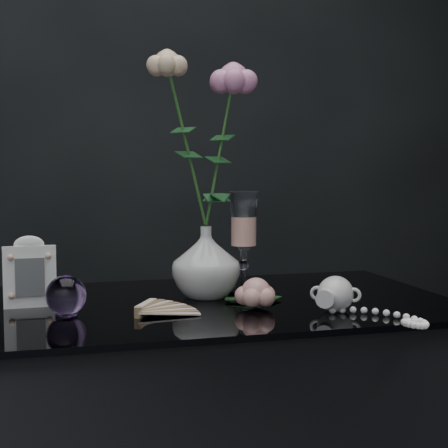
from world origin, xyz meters
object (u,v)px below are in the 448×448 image
object	(u,v)px
vase	(206,262)
paperweight	(66,295)
loose_rose	(256,293)
pearl_jar	(335,292)
picture_frame	(30,272)
wine_glass	(244,243)

from	to	relation	value
vase	paperweight	world-z (taller)	vase
paperweight	loose_rose	size ratio (longest dim) A/B	0.42
vase	loose_rose	size ratio (longest dim) A/B	0.85
loose_rose	pearl_jar	xyz separation A→B (m)	(0.14, -0.06, 0.01)
picture_frame	pearl_jar	size ratio (longest dim) A/B	0.57
vase	paperweight	xyz separation A→B (m)	(-0.29, -0.10, -0.04)
pearl_jar	loose_rose	bearing A→B (deg)	-172.58
paperweight	pearl_jar	bearing A→B (deg)	-10.68
vase	picture_frame	bearing A→B (deg)	-178.73
picture_frame	paperweight	world-z (taller)	picture_frame
paperweight	pearl_jar	distance (m)	0.50
vase	picture_frame	distance (m)	0.36
wine_glass	loose_rose	distance (m)	0.18
picture_frame	pearl_jar	xyz separation A→B (m)	(0.56, -0.19, -0.03)
vase	paperweight	distance (m)	0.31
wine_glass	picture_frame	xyz separation A→B (m)	(-0.44, -0.03, -0.04)
wine_glass	paperweight	xyz separation A→B (m)	(-0.38, -0.12, -0.07)
wine_glass	loose_rose	size ratio (longest dim) A/B	1.25
paperweight	loose_rose	xyz separation A→B (m)	(0.36, -0.03, -0.01)
picture_frame	wine_glass	bearing A→B (deg)	1.96
picture_frame	loose_rose	distance (m)	0.44
paperweight	pearl_jar	size ratio (longest dim) A/B	0.30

